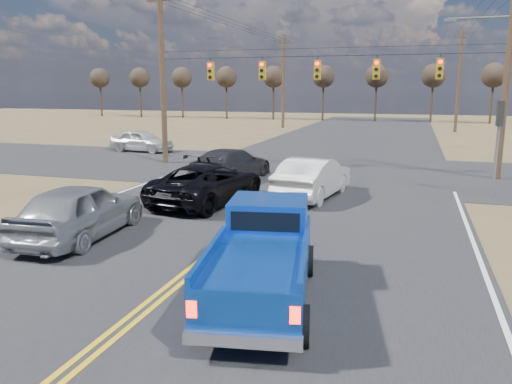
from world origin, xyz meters
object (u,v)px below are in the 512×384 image
(pickup_truck, at_px, (263,257))
(black_suv, at_px, (208,184))
(silver_suv, at_px, (80,210))
(cross_car_west, at_px, (141,141))
(white_car_queue, at_px, (313,178))
(dgrey_car_queue, at_px, (231,164))

(pickup_truck, height_order, black_suv, pickup_truck)
(silver_suv, height_order, cross_car_west, silver_suv)
(white_car_queue, xyz_separation_m, cross_car_west, (-14.31, 11.11, -0.05))
(white_car_queue, bearing_deg, cross_car_west, -29.33)
(dgrey_car_queue, distance_m, cross_car_west, 12.91)
(cross_car_west, bearing_deg, black_suv, -134.87)
(pickup_truck, relative_size, white_car_queue, 1.07)
(silver_suv, distance_m, cross_car_west, 20.68)
(silver_suv, relative_size, dgrey_car_queue, 0.93)
(dgrey_car_queue, relative_size, cross_car_west, 1.18)
(silver_suv, relative_size, black_suv, 0.89)
(pickup_truck, bearing_deg, black_suv, 109.96)
(cross_car_west, bearing_deg, dgrey_car_queue, -124.24)
(pickup_truck, height_order, dgrey_car_queue, pickup_truck)
(black_suv, relative_size, dgrey_car_queue, 1.04)
(dgrey_car_queue, bearing_deg, silver_suv, 94.11)
(silver_suv, xyz_separation_m, cross_car_west, (-8.81, 18.72, -0.07))
(dgrey_car_queue, bearing_deg, white_car_queue, 158.94)
(black_suv, distance_m, cross_car_west, 17.06)
(black_suv, distance_m, dgrey_car_queue, 4.98)
(black_suv, bearing_deg, white_car_queue, -140.07)
(silver_suv, distance_m, white_car_queue, 9.38)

